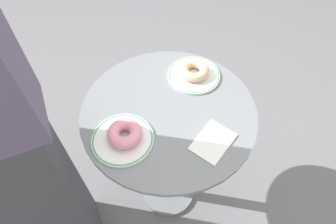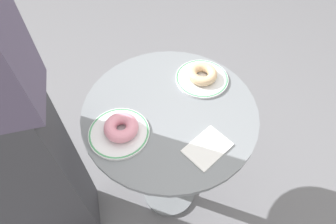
{
  "view_description": "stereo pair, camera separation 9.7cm",
  "coord_description": "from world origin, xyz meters",
  "px_view_note": "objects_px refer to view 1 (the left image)",
  "views": [
    {
      "loc": [
        -0.5,
        -0.37,
        1.55
      ],
      "look_at": [
        -0.02,
        -0.01,
        0.78
      ],
      "focal_mm": 30.06,
      "sensor_mm": 36.0,
      "label": 1
    },
    {
      "loc": [
        -0.44,
        -0.44,
        1.55
      ],
      "look_at": [
        -0.02,
        -0.01,
        0.78
      ],
      "focal_mm": 30.06,
      "sensor_mm": 36.0,
      "label": 2
    }
  ],
  "objects_px": {
    "donut_pink_frosted": "(125,134)",
    "donut_glazed": "(194,70)",
    "cafe_table": "(169,141)",
    "paper_napkin": "(213,142)",
    "plate_left": "(123,139)",
    "plate_right": "(194,75)"
  },
  "relations": [
    {
      "from": "cafe_table",
      "to": "plate_right",
      "type": "distance_m",
      "value": 0.29
    },
    {
      "from": "plate_right",
      "to": "paper_napkin",
      "type": "xyz_separation_m",
      "value": [
        -0.22,
        -0.22,
        -0.0
      ]
    },
    {
      "from": "plate_left",
      "to": "donut_pink_frosted",
      "type": "height_order",
      "value": "donut_pink_frosted"
    },
    {
      "from": "plate_right",
      "to": "paper_napkin",
      "type": "distance_m",
      "value": 0.31
    },
    {
      "from": "plate_right",
      "to": "donut_pink_frosted",
      "type": "height_order",
      "value": "donut_pink_frosted"
    },
    {
      "from": "plate_left",
      "to": "plate_right",
      "type": "height_order",
      "value": "same"
    },
    {
      "from": "donut_pink_frosted",
      "to": "donut_glazed",
      "type": "distance_m",
      "value": 0.38
    },
    {
      "from": "donut_glazed",
      "to": "paper_napkin",
      "type": "distance_m",
      "value": 0.31
    },
    {
      "from": "cafe_table",
      "to": "plate_right",
      "type": "xyz_separation_m",
      "value": [
        0.19,
        0.02,
        0.22
      ]
    },
    {
      "from": "plate_left",
      "to": "donut_pink_frosted",
      "type": "relative_size",
      "value": 1.79
    },
    {
      "from": "plate_right",
      "to": "donut_glazed",
      "type": "bearing_deg",
      "value": -14.04
    },
    {
      "from": "plate_left",
      "to": "plate_right",
      "type": "distance_m",
      "value": 0.39
    },
    {
      "from": "cafe_table",
      "to": "paper_napkin",
      "type": "distance_m",
      "value": 0.29
    },
    {
      "from": "plate_right",
      "to": "paper_napkin",
      "type": "height_order",
      "value": "plate_right"
    },
    {
      "from": "cafe_table",
      "to": "donut_glazed",
      "type": "relative_size",
      "value": 6.64
    },
    {
      "from": "donut_pink_frosted",
      "to": "cafe_table",
      "type": "bearing_deg",
      "value": -12.2
    },
    {
      "from": "plate_right",
      "to": "donut_glazed",
      "type": "xyz_separation_m",
      "value": [
        0.0,
        -0.0,
        0.02
      ]
    },
    {
      "from": "cafe_table",
      "to": "plate_right",
      "type": "height_order",
      "value": "plate_right"
    },
    {
      "from": "cafe_table",
      "to": "paper_napkin",
      "type": "height_order",
      "value": "paper_napkin"
    },
    {
      "from": "plate_right",
      "to": "plate_left",
      "type": "bearing_deg",
      "value": 176.34
    },
    {
      "from": "plate_left",
      "to": "donut_glazed",
      "type": "height_order",
      "value": "donut_glazed"
    },
    {
      "from": "donut_pink_frosted",
      "to": "donut_glazed",
      "type": "bearing_deg",
      "value": -3.04
    }
  ]
}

